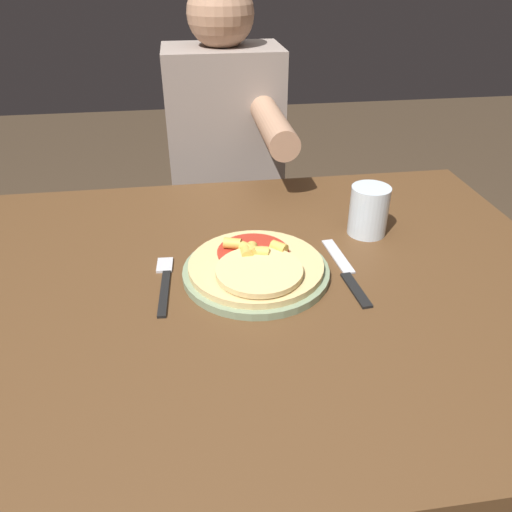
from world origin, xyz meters
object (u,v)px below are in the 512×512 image
at_px(fork, 165,281).
at_px(drinking_glass, 369,211).
at_px(plate, 256,272).
at_px(knife, 346,272).
at_px(dining_table, 238,332).
at_px(person_diner, 227,169).
at_px(pizza, 256,265).

distance_m(fork, drinking_glass, 0.43).
relative_size(plate, knife, 1.17).
bearing_deg(dining_table, knife, 0.36).
bearing_deg(person_diner, pizza, -90.86).
height_order(dining_table, fork, fork).
xyz_separation_m(pizza, fork, (-0.16, 0.01, -0.02)).
height_order(plate, person_diner, person_diner).
relative_size(pizza, fork, 1.35).
relative_size(drinking_glass, person_diner, 0.08).
xyz_separation_m(plate, pizza, (-0.00, -0.00, 0.02)).
bearing_deg(dining_table, pizza, 20.45).
xyz_separation_m(drinking_glass, person_diner, (-0.23, 0.56, -0.12)).
distance_m(knife, person_diner, 0.72).
distance_m(plate, pizza, 0.02).
height_order(knife, drinking_glass, drinking_glass).
xyz_separation_m(fork, person_diner, (0.17, 0.68, -0.07)).
height_order(plate, pizza, pizza).
relative_size(pizza, knife, 1.08).
distance_m(dining_table, pizza, 0.14).
distance_m(plate, knife, 0.16).
distance_m(dining_table, person_diner, 0.71).
xyz_separation_m(pizza, knife, (0.16, -0.01, -0.02)).
xyz_separation_m(plate, drinking_glass, (0.24, 0.12, 0.04)).
bearing_deg(person_diner, dining_table, -93.74).
bearing_deg(knife, dining_table, -179.64).
relative_size(dining_table, pizza, 5.11).
height_order(pizza, person_diner, person_diner).
bearing_deg(person_diner, plate, -90.85).
relative_size(plate, drinking_glass, 2.59).
relative_size(plate, pizza, 1.09).
height_order(fork, knife, same).
bearing_deg(fork, person_diner, 75.97).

